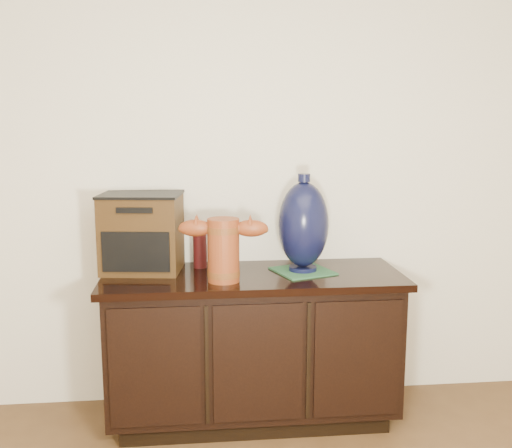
{
  "coord_description": "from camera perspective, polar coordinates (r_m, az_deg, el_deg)",
  "views": [
    {
      "loc": [
        -0.28,
        -0.59,
        1.51
      ],
      "look_at": [
        0.01,
        2.18,
        1.01
      ],
      "focal_mm": 42.0,
      "sensor_mm": 36.0,
      "label": 1
    }
  ],
  "objects": [
    {
      "name": "sideboard",
      "position": [
        3.05,
        -0.31,
        -11.49
      ],
      "size": [
        1.46,
        0.56,
        0.75
      ],
      "color": "black",
      "rests_on": "ground"
    },
    {
      "name": "tv_radio",
      "position": [
        3.01,
        -10.8,
        -0.79
      ],
      "size": [
        0.42,
        0.36,
        0.39
      ],
      "rotation": [
        0.0,
        0.0,
        -0.13
      ],
      "color": "#39240E",
      "rests_on": "sideboard"
    },
    {
      "name": "room",
      "position": [
        0.69,
        18.32,
        -8.06
      ],
      "size": [
        5.0,
        5.0,
        5.0
      ],
      "color": "#50351B",
      "rests_on": "ground"
    },
    {
      "name": "spray_can",
      "position": [
        3.05,
        -5.36,
        -2.33
      ],
      "size": [
        0.07,
        0.07,
        0.2
      ],
      "color": "#5E1011",
      "rests_on": "sideboard"
    },
    {
      "name": "terracotta_vessel",
      "position": [
        2.77,
        -3.12,
        -2.12
      ],
      "size": [
        0.42,
        0.17,
        0.3
      ],
      "rotation": [
        0.0,
        0.0,
        -0.13
      ],
      "color": "brown",
      "rests_on": "sideboard"
    },
    {
      "name": "green_mat",
      "position": [
        2.98,
        4.48,
        -4.48
      ],
      "size": [
        0.33,
        0.33,
        0.01
      ],
      "primitive_type": "cube",
      "rotation": [
        0.0,
        0.0,
        0.34
      ],
      "color": "#285935",
      "rests_on": "sideboard"
    },
    {
      "name": "lamp_base",
      "position": [
        2.93,
        4.54,
        -0.1
      ],
      "size": [
        0.31,
        0.31,
        0.48
      ],
      "rotation": [
        0.0,
        0.0,
        0.34
      ],
      "color": "black",
      "rests_on": "green_mat"
    }
  ]
}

